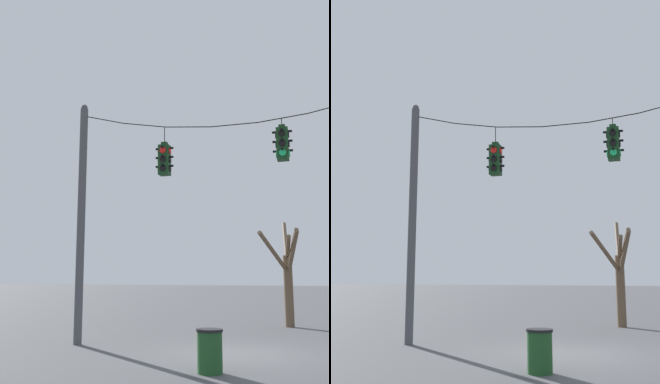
# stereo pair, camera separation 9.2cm
# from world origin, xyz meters

# --- Properties ---
(ground_plane) EXTENTS (200.00, 200.00, 0.00)m
(ground_plane) POSITION_xyz_m (0.00, 0.00, 0.00)
(ground_plane) COLOR #4C4C4F
(utility_pole_left) EXTENTS (0.26, 0.26, 7.93)m
(utility_pole_left) POSITION_xyz_m (-5.12, 0.27, 3.95)
(utility_pole_left) COLOR #4C4C51
(utility_pole_left) RESTS_ON ground_plane
(span_wire) EXTENTS (10.25, 0.03, 0.83)m
(span_wire) POSITION_xyz_m (-0.00, 0.27, 6.99)
(span_wire) COLOR black
(traffic_light_over_intersection) EXTENTS (0.58, 0.58, 1.58)m
(traffic_light_over_intersection) POSITION_xyz_m (-2.24, 0.27, 5.78)
(traffic_light_over_intersection) COLOR #143819
(traffic_light_near_left_pole) EXTENTS (0.58, 0.58, 1.28)m
(traffic_light_near_left_pole) POSITION_xyz_m (1.43, 0.27, 6.00)
(traffic_light_near_left_pole) COLOR #143819
(bare_tree) EXTENTS (1.63, 4.38, 4.67)m
(bare_tree) POSITION_xyz_m (0.99, 7.55, 2.29)
(bare_tree) COLOR brown
(bare_tree) RESTS_ON ground_plane
(trash_bin) EXTENTS (0.60, 0.60, 0.96)m
(trash_bin) POSITION_xyz_m (-0.16, -2.97, 0.48)
(trash_bin) COLOR #1E4C23
(trash_bin) RESTS_ON ground_plane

